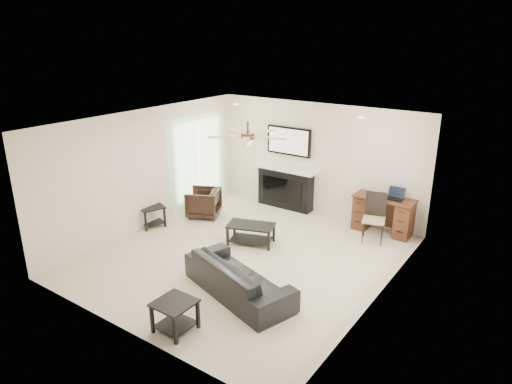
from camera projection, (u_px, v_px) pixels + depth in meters
room_shell at (256, 170)px, 7.85m from camera, size 5.50×5.54×2.52m
sofa at (238, 277)px, 7.14m from camera, size 2.17×1.37×0.59m
armchair at (203, 203)px, 10.20m from camera, size 0.92×0.91×0.63m
coffee_table at (251, 234)px, 8.90m from camera, size 1.01×0.77×0.40m
end_table_near at (175, 316)px, 6.28m from camera, size 0.52×0.52×0.45m
end_table_left at (152, 216)px, 9.72m from camera, size 0.65×0.65×0.45m
fireplace_unit at (285, 168)px, 10.52m from camera, size 1.52×0.34×1.91m
desk at (383, 215)px, 9.38m from camera, size 1.22×0.56×0.76m
desk_chair at (374, 218)px, 8.92m from camera, size 0.53×0.54×0.97m
laptop at (395, 194)px, 9.09m from camera, size 0.33×0.24×0.23m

